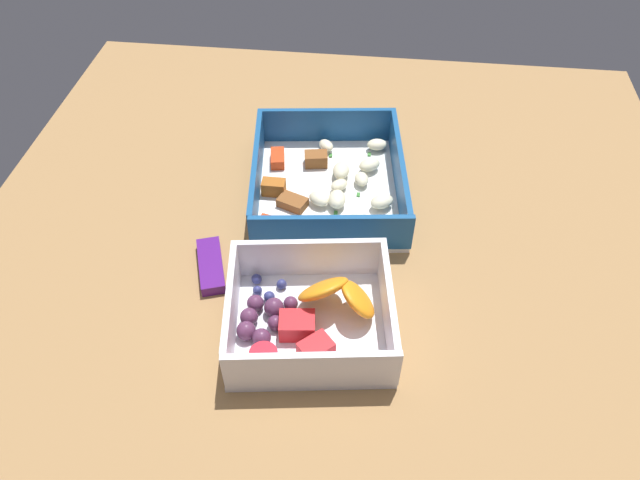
% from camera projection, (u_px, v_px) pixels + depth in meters
% --- Properties ---
extents(table_surface, '(0.80, 0.80, 0.02)m').
position_uv_depth(table_surface, '(332.00, 250.00, 0.66)').
color(table_surface, '#9E7547').
rests_on(table_surface, ground).
extents(pasta_container, '(0.21, 0.19, 0.05)m').
position_uv_depth(pasta_container, '(329.00, 183.00, 0.69)').
color(pasta_container, white).
rests_on(pasta_container, table_surface).
extents(fruit_bowl, '(0.15, 0.17, 0.05)m').
position_uv_depth(fruit_bowl, '(308.00, 315.00, 0.56)').
color(fruit_bowl, white).
rests_on(fruit_bowl, table_surface).
extents(candy_bar, '(0.07, 0.04, 0.01)m').
position_uv_depth(candy_bar, '(211.00, 266.00, 0.62)').
color(candy_bar, '#51197A').
rests_on(candy_bar, table_surface).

